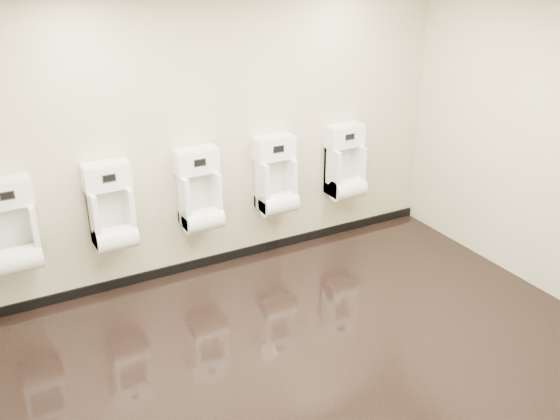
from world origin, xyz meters
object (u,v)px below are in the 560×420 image
Objects in this scene: urinal_0 at (14,232)px; urinal_1 at (112,213)px; urinal_4 at (345,167)px; urinal_3 at (276,181)px; urinal_2 at (200,196)px.

urinal_1 is (0.85, 0.00, 0.00)m from urinal_0.
urinal_1 and urinal_4 have the same top height.
urinal_0 is 2.56m from urinal_3.
urinal_0 is 1.00× the size of urinal_2.
urinal_0 is at bearing 180.00° from urinal_2.
urinal_0 is at bearing 180.00° from urinal_4.
urinal_1 is 0.86m from urinal_2.
urinal_2 and urinal_3 have the same top height.
urinal_0 and urinal_4 have the same top height.
urinal_2 is at bearing 0.00° from urinal_1.
urinal_2 is 1.00× the size of urinal_3.
urinal_2 is at bearing 0.00° from urinal_0.
urinal_0 and urinal_3 have the same top height.
urinal_1 is 1.71m from urinal_3.
urinal_3 is at bearing 0.00° from urinal_1.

